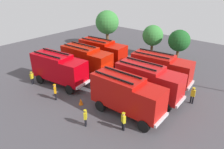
{
  "coord_description": "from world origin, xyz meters",
  "views": [
    {
      "loc": [
        14.67,
        -17.31,
        11.99
      ],
      "look_at": [
        0.0,
        0.0,
        1.4
      ],
      "focal_mm": 33.62,
      "sensor_mm": 36.0,
      "label": 1
    }
  ],
  "objects_px": {
    "firefighter_1": "(32,77)",
    "fire_truck_4": "(102,52)",
    "firefighter_4": "(55,91)",
    "traffic_cone_0": "(101,54)",
    "firefighter_0": "(123,121)",
    "firefighter_3": "(193,95)",
    "fire_truck_1": "(127,94)",
    "traffic_cone_1": "(81,102)",
    "fire_truck_3": "(148,81)",
    "tree_0": "(107,22)",
    "fire_truck_0": "(59,68)",
    "firefighter_2": "(85,117)",
    "fire_truck_5": "(161,68)",
    "fire_truck_2": "(86,59)",
    "tree_1": "(153,36)",
    "traffic_cone_2": "(106,86)",
    "tree_2": "(179,41)"
  },
  "relations": [
    {
      "from": "fire_truck_3",
      "to": "firefighter_0",
      "type": "relative_size",
      "value": 4.18
    },
    {
      "from": "fire_truck_2",
      "to": "tree_1",
      "type": "xyz_separation_m",
      "value": [
        2.85,
        12.0,
        1.29
      ]
    },
    {
      "from": "tree_1",
      "to": "traffic_cone_0",
      "type": "height_order",
      "value": "tree_1"
    },
    {
      "from": "fire_truck_3",
      "to": "tree_0",
      "type": "relative_size",
      "value": 1.11
    },
    {
      "from": "tree_0",
      "to": "tree_1",
      "type": "xyz_separation_m",
      "value": [
        9.26,
        0.56,
        -1.0
      ]
    },
    {
      "from": "firefighter_0",
      "to": "fire_truck_4",
      "type": "bearing_deg",
      "value": 75.85
    },
    {
      "from": "traffic_cone_1",
      "to": "tree_2",
      "type": "bearing_deg",
      "value": 82.55
    },
    {
      "from": "fire_truck_0",
      "to": "traffic_cone_0",
      "type": "relative_size",
      "value": 11.54
    },
    {
      "from": "firefighter_0",
      "to": "tree_2",
      "type": "bearing_deg",
      "value": 37.19
    },
    {
      "from": "fire_truck_4",
      "to": "traffic_cone_2",
      "type": "bearing_deg",
      "value": -49.07
    },
    {
      "from": "firefighter_0",
      "to": "tree_1",
      "type": "distance_m",
      "value": 19.7
    },
    {
      "from": "fire_truck_1",
      "to": "tree_0",
      "type": "xyz_separation_m",
      "value": [
        -15.86,
        15.24,
        2.29
      ]
    },
    {
      "from": "fire_truck_4",
      "to": "firefighter_4",
      "type": "relative_size",
      "value": 4.05
    },
    {
      "from": "fire_truck_0",
      "to": "fire_truck_1",
      "type": "xyz_separation_m",
      "value": [
        9.86,
        0.27,
        0.0
      ]
    },
    {
      "from": "traffic_cone_1",
      "to": "firefighter_3",
      "type": "bearing_deg",
      "value": 41.48
    },
    {
      "from": "traffic_cone_1",
      "to": "traffic_cone_2",
      "type": "bearing_deg",
      "value": 94.9
    },
    {
      "from": "fire_truck_4",
      "to": "firefighter_4",
      "type": "distance_m",
      "value": 10.77
    },
    {
      "from": "fire_truck_1",
      "to": "traffic_cone_1",
      "type": "distance_m",
      "value": 5.17
    },
    {
      "from": "fire_truck_2",
      "to": "fire_truck_5",
      "type": "distance_m",
      "value": 9.66
    },
    {
      "from": "tree_2",
      "to": "traffic_cone_1",
      "type": "relative_size",
      "value": 7.4
    },
    {
      "from": "fire_truck_0",
      "to": "traffic_cone_2",
      "type": "relative_size",
      "value": 12.52
    },
    {
      "from": "fire_truck_0",
      "to": "traffic_cone_1",
      "type": "height_order",
      "value": "fire_truck_0"
    },
    {
      "from": "firefighter_4",
      "to": "traffic_cone_0",
      "type": "height_order",
      "value": "firefighter_4"
    },
    {
      "from": "firefighter_0",
      "to": "firefighter_3",
      "type": "distance_m",
      "value": 8.45
    },
    {
      "from": "fire_truck_5",
      "to": "tree_1",
      "type": "height_order",
      "value": "tree_1"
    },
    {
      "from": "fire_truck_3",
      "to": "tree_1",
      "type": "distance_m",
      "value": 13.89
    },
    {
      "from": "traffic_cone_1",
      "to": "traffic_cone_0",
      "type": "bearing_deg",
      "value": 125.07
    },
    {
      "from": "firefighter_0",
      "to": "traffic_cone_2",
      "type": "height_order",
      "value": "firefighter_0"
    },
    {
      "from": "tree_1",
      "to": "traffic_cone_1",
      "type": "xyz_separation_m",
      "value": [
        2.1,
        -17.57,
        -3.1
      ]
    },
    {
      "from": "fire_truck_1",
      "to": "traffic_cone_0",
      "type": "bearing_deg",
      "value": 139.77
    },
    {
      "from": "traffic_cone_0",
      "to": "fire_truck_0",
      "type": "bearing_deg",
      "value": -73.42
    },
    {
      "from": "fire_truck_2",
      "to": "firefighter_4",
      "type": "xyz_separation_m",
      "value": [
        2.19,
        -6.65,
        -1.12
      ]
    },
    {
      "from": "fire_truck_1",
      "to": "traffic_cone_1",
      "type": "xyz_separation_m",
      "value": [
        -4.5,
        -1.78,
        -1.82
      ]
    },
    {
      "from": "traffic_cone_0",
      "to": "traffic_cone_2",
      "type": "relative_size",
      "value": 1.09
    },
    {
      "from": "fire_truck_3",
      "to": "tree_0",
      "type": "height_order",
      "value": "tree_0"
    },
    {
      "from": "firefighter_0",
      "to": "tree_1",
      "type": "xyz_separation_m",
      "value": [
        -7.86,
        17.9,
        2.45
      ]
    },
    {
      "from": "firefighter_1",
      "to": "fire_truck_4",
      "type": "bearing_deg",
      "value": -121.84
    },
    {
      "from": "fire_truck_3",
      "to": "fire_truck_5",
      "type": "relative_size",
      "value": 0.98
    },
    {
      "from": "tree_0",
      "to": "traffic_cone_2",
      "type": "xyz_separation_m",
      "value": [
        10.99,
        -12.67,
        -4.14
      ]
    },
    {
      "from": "fire_truck_2",
      "to": "traffic_cone_0",
      "type": "height_order",
      "value": "fire_truck_2"
    },
    {
      "from": "fire_truck_4",
      "to": "firefighter_3",
      "type": "xyz_separation_m",
      "value": [
        14.1,
        -1.66,
        -1.12
      ]
    },
    {
      "from": "firefighter_2",
      "to": "firefighter_4",
      "type": "relative_size",
      "value": 0.89
    },
    {
      "from": "fire_truck_5",
      "to": "fire_truck_0",
      "type": "bearing_deg",
      "value": -146.74
    },
    {
      "from": "fire_truck_2",
      "to": "tree_2",
      "type": "xyz_separation_m",
      "value": [
        7.26,
        12.12,
        1.21
      ]
    },
    {
      "from": "fire_truck_2",
      "to": "tree_1",
      "type": "bearing_deg",
      "value": 72.82
    },
    {
      "from": "firefighter_4",
      "to": "traffic_cone_2",
      "type": "bearing_deg",
      "value": -168.84
    },
    {
      "from": "fire_truck_4",
      "to": "firefighter_3",
      "type": "relative_size",
      "value": 4.05
    },
    {
      "from": "fire_truck_3",
      "to": "firefighter_4",
      "type": "xyz_separation_m",
      "value": [
        -7.33,
        -6.54,
        -1.12
      ]
    },
    {
      "from": "fire_truck_2",
      "to": "firefighter_3",
      "type": "bearing_deg",
      "value": 4.75
    },
    {
      "from": "fire_truck_2",
      "to": "traffic_cone_2",
      "type": "xyz_separation_m",
      "value": [
        4.58,
        -1.23,
        -1.86
      ]
    }
  ]
}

